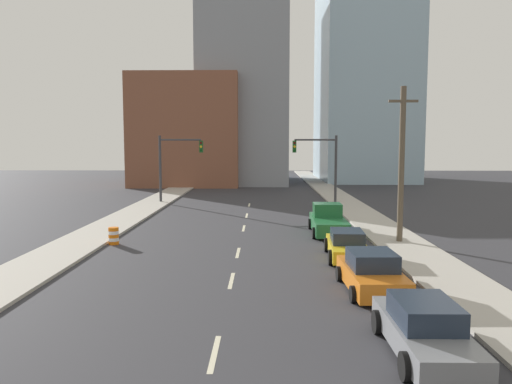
{
  "coord_description": "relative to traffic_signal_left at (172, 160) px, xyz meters",
  "views": [
    {
      "loc": [
        1.3,
        -3.46,
        5.56
      ],
      "look_at": [
        0.78,
        31.13,
        2.2
      ],
      "focal_mm": 35.0,
      "sensor_mm": 36.0,
      "label": 1
    }
  ],
  "objects": [
    {
      "name": "sidewalk_left",
      "position": [
        -1.71,
        4.87,
        -4.0
      ],
      "size": [
        3.09,
        95.71,
        0.14
      ],
      "color": "#ADA89E",
      "rests_on": "ground"
    },
    {
      "name": "sidewalk_right",
      "position": [
        16.15,
        4.87,
        -4.0
      ],
      "size": [
        3.09,
        95.71,
        0.14
      ],
      "color": "#ADA89E",
      "rests_on": "ground"
    },
    {
      "name": "lane_stripe_at_9m",
      "position": [
        7.22,
        -33.69,
        -4.07
      ],
      "size": [
        0.16,
        2.4,
        0.01
      ],
      "primitive_type": "cube",
      "color": "beige",
      "rests_on": "ground"
    },
    {
      "name": "lane_stripe_at_16m",
      "position": [
        7.22,
        -26.6,
        -4.07
      ],
      "size": [
        0.16,
        2.4,
        0.01
      ],
      "primitive_type": "cube",
      "color": "beige",
      "rests_on": "ground"
    },
    {
      "name": "lane_stripe_at_22m",
      "position": [
        7.22,
        -21.4,
        -4.07
      ],
      "size": [
        0.16,
        2.4,
        0.01
      ],
      "primitive_type": "cube",
      "color": "beige",
      "rests_on": "ground"
    },
    {
      "name": "lane_stripe_at_29m",
      "position": [
        7.22,
        -13.99,
        -4.07
      ],
      "size": [
        0.16,
        2.4,
        0.01
      ],
      "primitive_type": "cube",
      "color": "beige",
      "rests_on": "ground"
    },
    {
      "name": "lane_stripe_at_35m",
      "position": [
        7.22,
        -8.13,
        -4.07
      ],
      "size": [
        0.16,
        2.4,
        0.01
      ],
      "primitive_type": "cube",
      "color": "beige",
      "rests_on": "ground"
    },
    {
      "name": "lane_stripe_at_42m",
      "position": [
        7.22,
        -1.4,
        -4.07
      ],
      "size": [
        0.16,
        2.4,
        0.01
      ],
      "primitive_type": "cube",
      "color": "beige",
      "rests_on": "ground"
    },
    {
      "name": "building_brick_left",
      "position": [
        -1.68,
        22.96,
        3.15
      ],
      "size": [
        14.0,
        16.0,
        14.44
      ],
      "color": "brown",
      "rests_on": "ground"
    },
    {
      "name": "building_office_center",
      "position": [
        5.75,
        26.96,
        9.33
      ],
      "size": [
        12.0,
        20.0,
        26.81
      ],
      "color": "gray",
      "rests_on": "ground"
    },
    {
      "name": "building_glass_right",
      "position": [
        23.71,
        30.96,
        16.62
      ],
      "size": [
        13.0,
        20.0,
        41.39
      ],
      "color": "#99B7CC",
      "rests_on": "ground"
    },
    {
      "name": "traffic_signal_left",
      "position": [
        0.0,
        0.0,
        0.0
      ],
      "size": [
        4.15,
        0.35,
        6.32
      ],
      "color": "#38383D",
      "rests_on": "ground"
    },
    {
      "name": "traffic_signal_right",
      "position": [
        14.1,
        0.0,
        0.0
      ],
      "size": [
        4.15,
        0.35,
        6.32
      ],
      "color": "#38383D",
      "rests_on": "ground"
    },
    {
      "name": "utility_pole_right_mid",
      "position": [
        16.12,
        -18.89,
        0.38
      ],
      "size": [
        1.6,
        0.32,
        8.67
      ],
      "color": "brown",
      "rests_on": "ground"
    },
    {
      "name": "traffic_barrel",
      "position": [
        0.23,
        -19.37,
        -3.6
      ],
      "size": [
        0.56,
        0.56,
        0.95
      ],
      "color": "orange",
      "rests_on": "ground"
    },
    {
      "name": "sedan_gray",
      "position": [
        12.76,
        -33.69,
        -3.4
      ],
      "size": [
        2.0,
        4.74,
        1.47
      ],
      "rotation": [
        0.0,
        0.0,
        0.0
      ],
      "color": "slate",
      "rests_on": "ground"
    },
    {
      "name": "sedan_orange",
      "position": [
        12.61,
        -27.94,
        -3.39
      ],
      "size": [
        2.25,
        4.51,
        1.52
      ],
      "rotation": [
        0.0,
        0.0,
        0.03
      ],
      "color": "orange",
      "rests_on": "ground"
    },
    {
      "name": "sedan_yellow",
      "position": [
        12.58,
        -22.55,
        -3.43
      ],
      "size": [
        2.19,
        4.73,
        1.38
      ],
      "rotation": [
        0.0,
        0.0,
        -0.06
      ],
      "color": "gold",
      "rests_on": "ground"
    },
    {
      "name": "pickup_truck_green",
      "position": [
        12.55,
        -15.74,
        -3.33
      ],
      "size": [
        2.33,
        5.46,
        1.8
      ],
      "rotation": [
        0.0,
        0.0,
        -0.02
      ],
      "color": "#1E6033",
      "rests_on": "ground"
    }
  ]
}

